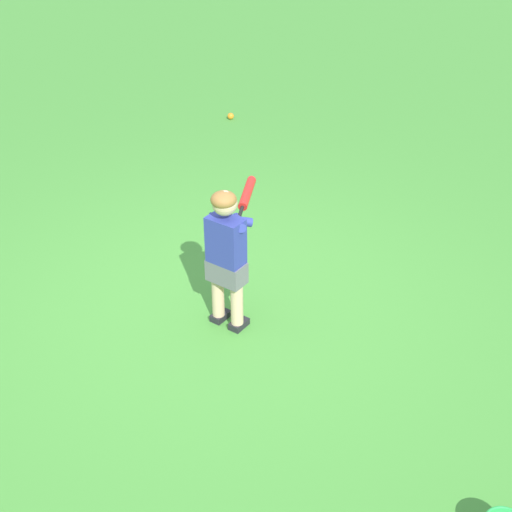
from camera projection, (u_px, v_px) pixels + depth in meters
name	position (u px, v px, depth m)	size (l,w,h in m)	color
ground_plane	(220.00, 302.00, 5.19)	(40.00, 40.00, 0.00)	#479338
child_batter	(228.00, 246.00, 4.64)	(0.48, 0.70, 1.08)	#232328
play_ball_midfield	(231.00, 116.00, 8.48)	(0.08, 0.08, 0.08)	orange
play_ball_far_left	(219.00, 240.00, 5.90)	(0.09, 0.09, 0.09)	blue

